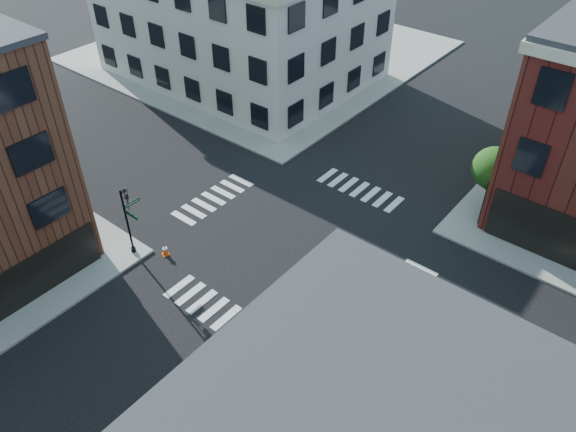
# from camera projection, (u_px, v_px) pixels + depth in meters

# --- Properties ---
(ground) EXTENTS (120.00, 120.00, 0.00)m
(ground) POSITION_uv_depth(u_px,v_px,m) (296.00, 242.00, 33.90)
(ground) COLOR black
(ground) RESTS_ON ground
(sidewalk_nw) EXTENTS (30.00, 30.00, 0.15)m
(sidewalk_nw) POSITION_uv_depth(u_px,v_px,m) (262.00, 51.00, 57.00)
(sidewalk_nw) COLOR gray
(sidewalk_nw) RESTS_ON ground
(building_nw) EXTENTS (22.00, 16.00, 11.00)m
(building_nw) POSITION_uv_depth(u_px,v_px,m) (240.00, 14.00, 49.60)
(building_nw) COLOR beige
(building_nw) RESTS_ON ground
(tree_near) EXTENTS (2.69, 2.69, 4.49)m
(tree_near) POSITION_uv_depth(u_px,v_px,m) (494.00, 171.00, 34.29)
(tree_near) COLOR black
(tree_near) RESTS_ON ground
(tree_far) EXTENTS (2.43, 2.43, 4.07)m
(tree_far) POSITION_uv_depth(u_px,v_px,m) (529.00, 136.00, 38.13)
(tree_far) COLOR black
(tree_far) RESTS_ON ground
(signal_pole) EXTENTS (1.29, 1.24, 4.60)m
(signal_pole) POSITION_uv_depth(u_px,v_px,m) (128.00, 215.00, 31.37)
(signal_pole) COLOR black
(signal_pole) RESTS_ON ground
(box_truck) EXTENTS (8.59, 3.22, 3.82)m
(box_truck) POSITION_uv_depth(u_px,v_px,m) (505.00, 408.00, 22.83)
(box_truck) COLOR white
(box_truck) RESTS_ON ground
(traffic_cone) EXTENTS (0.51, 0.51, 0.73)m
(traffic_cone) POSITION_uv_depth(u_px,v_px,m) (165.00, 250.00, 32.81)
(traffic_cone) COLOR #F2480A
(traffic_cone) RESTS_ON ground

